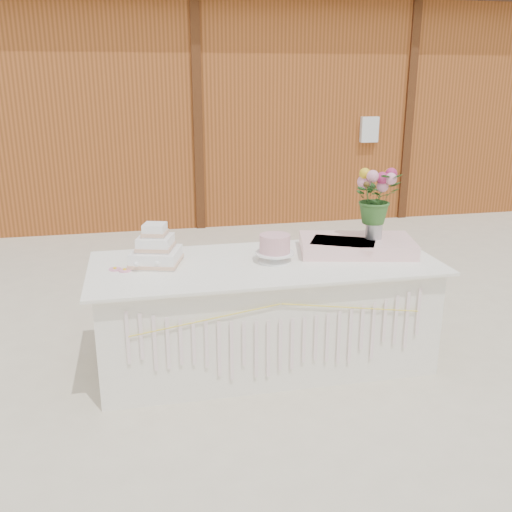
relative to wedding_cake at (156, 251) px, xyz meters
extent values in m
plane|color=beige|center=(0.74, -0.10, -0.87)|extent=(80.00, 80.00, 0.00)
cube|color=#984D20|center=(0.74, 5.90, 0.63)|extent=(12.00, 4.00, 3.00)
cube|color=#422F24|center=(0.74, 5.90, 2.28)|extent=(12.60, 4.60, 0.30)
cube|color=white|center=(0.74, -0.10, -0.49)|extent=(2.28, 0.88, 0.75)
cube|color=white|center=(0.74, -0.10, -0.11)|extent=(2.40, 1.00, 0.02)
cube|color=white|center=(0.00, 0.00, -0.04)|extent=(0.38, 0.38, 0.11)
cube|color=#E0AD8D|center=(0.00, 0.00, -0.08)|extent=(0.39, 0.39, 0.02)
cube|color=white|center=(0.00, 0.00, 0.06)|extent=(0.27, 0.27, 0.10)
cube|color=#E0AD8D|center=(0.00, 0.00, 0.03)|extent=(0.29, 0.29, 0.02)
cube|color=white|center=(0.00, 0.00, 0.15)|extent=(0.18, 0.18, 0.09)
cube|color=#E0AD8D|center=(0.00, 0.00, 0.12)|extent=(0.19, 0.19, 0.02)
cylinder|color=white|center=(0.81, -0.12, -0.09)|extent=(0.23, 0.23, 0.01)
cylinder|color=white|center=(0.81, -0.12, -0.06)|extent=(0.07, 0.07, 0.04)
cylinder|color=white|center=(0.81, -0.12, -0.03)|extent=(0.27, 0.27, 0.01)
cylinder|color=#D0969F|center=(0.81, -0.12, 0.03)|extent=(0.21, 0.21, 0.13)
cube|color=#FFCDCD|center=(1.45, -0.02, -0.05)|extent=(0.89, 0.64, 0.10)
cylinder|color=#AAAAAF|center=(1.57, -0.03, 0.09)|extent=(0.12, 0.12, 0.16)
imported|color=#306026|center=(1.57, -0.03, 0.36)|extent=(0.35, 0.31, 0.37)
camera|label=1|loc=(-0.10, -3.77, 1.12)|focal=40.00mm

